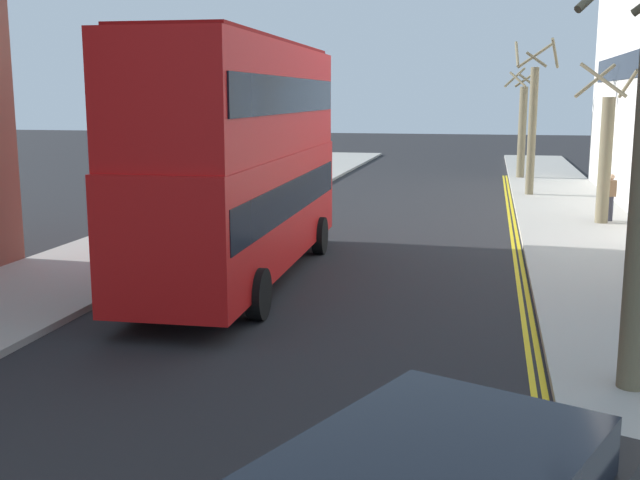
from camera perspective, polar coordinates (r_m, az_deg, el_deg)
The scene contains 9 objects.
sidewalk_right at distance 19.37m, azimuth 20.97°, elevation -3.09°, with size 4.00×80.00×0.14m, color #ADA89E.
sidewalk_left at distance 21.57m, azimuth -15.55°, elevation -1.45°, with size 4.00×80.00×0.14m, color #ADA89E.
kerb_line_outer at distance 17.23m, azimuth 15.00°, elevation -4.61°, with size 0.10×56.00×0.01m, color yellow.
kerb_line_inner at distance 17.22m, azimuth 14.47°, elevation -4.59°, with size 0.10×56.00×0.01m, color yellow.
double_decker_bus_away at distance 18.65m, azimuth -5.69°, elevation 6.27°, with size 3.04×10.88×5.64m.
pedestrian_far at distance 28.57m, azimuth 20.42°, elevation 2.99°, with size 0.34×0.22×1.62m.
street_tree_near at distance 35.22m, azimuth 15.23°, elevation 8.29°, with size 1.90×1.86×6.59m.
street_tree_mid at distance 27.95m, azimuth 20.08°, elevation 5.93°, with size 1.92×2.19×5.32m.
street_tree_distant at distance 42.64m, azimuth 14.52°, elevation 7.99°, with size 1.74×1.83×5.72m.
Camera 1 is at (3.46, -2.64, 4.38)m, focal length 43.90 mm.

